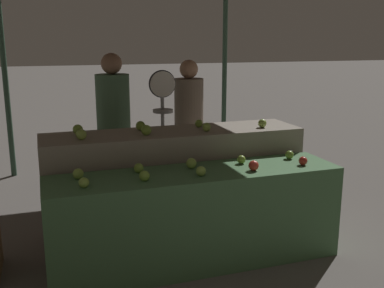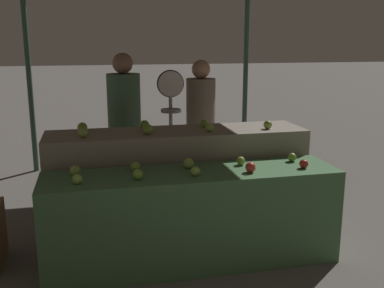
% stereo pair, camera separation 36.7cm
% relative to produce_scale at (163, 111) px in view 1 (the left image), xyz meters
% --- Properties ---
extents(ground_plane, '(60.00, 60.00, 0.00)m').
position_rel_produce_scale_xyz_m(ground_plane, '(-0.04, -1.12, -1.06)').
color(ground_plane, '#66605B').
extents(display_counter_front, '(2.30, 0.55, 0.76)m').
position_rel_produce_scale_xyz_m(display_counter_front, '(-0.04, -1.12, -0.68)').
color(display_counter_front, '#4C7A4C').
rests_on(display_counter_front, ground_plane).
extents(display_counter_back, '(2.30, 0.55, 0.97)m').
position_rel_produce_scale_xyz_m(display_counter_back, '(-0.04, -0.52, -0.58)').
color(display_counter_back, gray).
rests_on(display_counter_back, ground_plane).
extents(apple_front_0, '(0.07, 0.07, 0.07)m').
position_rel_produce_scale_xyz_m(apple_front_0, '(-0.90, -1.23, -0.27)').
color(apple_front_0, '#8EB247').
rests_on(apple_front_0, display_counter_front).
extents(apple_front_1, '(0.08, 0.08, 0.08)m').
position_rel_produce_scale_xyz_m(apple_front_1, '(-0.47, -1.22, -0.26)').
color(apple_front_1, '#7AA338').
rests_on(apple_front_1, display_counter_front).
extents(apple_front_2, '(0.07, 0.07, 0.07)m').
position_rel_produce_scale_xyz_m(apple_front_2, '(-0.04, -1.23, -0.27)').
color(apple_front_2, '#8EB247').
rests_on(apple_front_2, display_counter_front).
extents(apple_front_3, '(0.08, 0.08, 0.08)m').
position_rel_produce_scale_xyz_m(apple_front_3, '(0.39, -1.23, -0.26)').
color(apple_front_3, red).
rests_on(apple_front_3, display_counter_front).
extents(apple_front_4, '(0.07, 0.07, 0.07)m').
position_rel_produce_scale_xyz_m(apple_front_4, '(0.85, -1.22, -0.27)').
color(apple_front_4, '#B72D23').
rests_on(apple_front_4, display_counter_front).
extents(apple_front_5, '(0.08, 0.08, 0.08)m').
position_rel_produce_scale_xyz_m(apple_front_5, '(-0.92, -1.01, -0.26)').
color(apple_front_5, '#8EB247').
rests_on(apple_front_5, display_counter_front).
extents(apple_front_6, '(0.08, 0.08, 0.08)m').
position_rel_produce_scale_xyz_m(apple_front_6, '(-0.47, -1.00, -0.27)').
color(apple_front_6, '#84AD3D').
rests_on(apple_front_6, display_counter_front).
extents(apple_front_7, '(0.08, 0.08, 0.08)m').
position_rel_produce_scale_xyz_m(apple_front_7, '(-0.05, -1.01, -0.26)').
color(apple_front_7, '#8EB247').
rests_on(apple_front_7, display_counter_front).
extents(apple_front_8, '(0.07, 0.07, 0.07)m').
position_rel_produce_scale_xyz_m(apple_front_8, '(0.39, -1.02, -0.27)').
color(apple_front_8, '#84AD3D').
rests_on(apple_front_8, display_counter_front).
extents(apple_front_9, '(0.07, 0.07, 0.07)m').
position_rel_produce_scale_xyz_m(apple_front_9, '(0.84, -1.01, -0.27)').
color(apple_front_9, '#7AA338').
rests_on(apple_front_9, display_counter_front).
extents(apple_back_0, '(0.09, 0.09, 0.09)m').
position_rel_produce_scale_xyz_m(apple_back_0, '(-0.85, -0.62, -0.05)').
color(apple_back_0, '#8EB247').
rests_on(apple_back_0, display_counter_back).
extents(apple_back_1, '(0.09, 0.09, 0.09)m').
position_rel_produce_scale_xyz_m(apple_back_1, '(-0.31, -0.62, -0.05)').
color(apple_back_1, '#7AA338').
rests_on(apple_back_1, display_counter_back).
extents(apple_back_2, '(0.08, 0.08, 0.08)m').
position_rel_produce_scale_xyz_m(apple_back_2, '(0.23, -0.63, -0.06)').
color(apple_back_2, '#8EB247').
rests_on(apple_back_2, display_counter_back).
extents(apple_back_3, '(0.08, 0.08, 0.08)m').
position_rel_produce_scale_xyz_m(apple_back_3, '(0.78, -0.63, -0.06)').
color(apple_back_3, '#8EB247').
rests_on(apple_back_3, display_counter_back).
extents(apple_back_4, '(0.09, 0.09, 0.09)m').
position_rel_produce_scale_xyz_m(apple_back_4, '(-0.86, -0.40, -0.05)').
color(apple_back_4, '#84AD3D').
rests_on(apple_back_4, display_counter_back).
extents(apple_back_5, '(0.08, 0.08, 0.08)m').
position_rel_produce_scale_xyz_m(apple_back_5, '(-0.31, -0.40, -0.05)').
color(apple_back_5, '#7AA338').
rests_on(apple_back_5, display_counter_back).
extents(apple_back_6, '(0.07, 0.07, 0.07)m').
position_rel_produce_scale_xyz_m(apple_back_6, '(0.23, -0.42, -0.06)').
color(apple_back_6, '#7AA338').
rests_on(apple_back_6, display_counter_back).
extents(produce_scale, '(0.27, 0.20, 1.47)m').
position_rel_produce_scale_xyz_m(produce_scale, '(0.00, 0.00, 0.00)').
color(produce_scale, '#99999E').
rests_on(produce_scale, ground_plane).
extents(person_vendor_at_scale, '(0.36, 0.36, 1.63)m').
position_rel_produce_scale_xyz_m(person_vendor_at_scale, '(-0.43, 0.36, -0.12)').
color(person_vendor_at_scale, '#2D2D38').
rests_on(person_vendor_at_scale, ground_plane).
extents(person_customer_left, '(0.43, 0.43, 1.54)m').
position_rel_produce_scale_xyz_m(person_customer_left, '(0.42, 0.43, -0.17)').
color(person_customer_left, '#2D2D38').
rests_on(person_customer_left, ground_plane).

